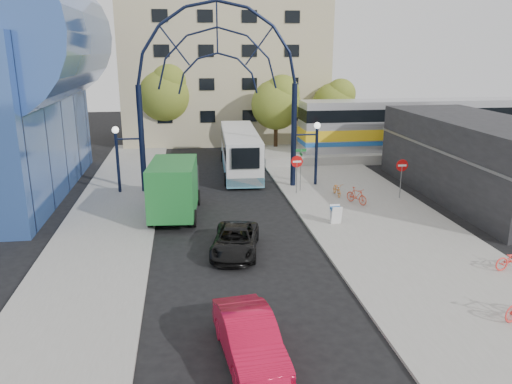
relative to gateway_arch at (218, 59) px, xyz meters
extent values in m
plane|color=black|center=(0.00, -14.00, -8.56)|extent=(120.00, 120.00, 0.00)
cube|color=gray|center=(8.00, -10.00, -8.50)|extent=(8.00, 56.00, 0.12)
cube|color=gray|center=(-6.50, -8.00, -8.50)|extent=(5.00, 50.00, 0.12)
cylinder|color=black|center=(-5.00, 0.00, -5.06)|extent=(0.36, 0.36, 7.00)
cylinder|color=black|center=(5.00, 0.00, -5.06)|extent=(0.36, 0.36, 7.00)
cylinder|color=black|center=(-6.60, 0.00, -6.56)|extent=(0.20, 0.20, 4.00)
cylinder|color=black|center=(6.60, 0.00, -6.56)|extent=(0.20, 0.20, 4.00)
sphere|color=white|center=(-6.60, 0.00, -4.36)|extent=(0.44, 0.44, 0.44)
sphere|color=white|center=(6.60, 0.00, -4.36)|extent=(0.44, 0.44, 0.44)
cylinder|color=slate|center=(4.80, -2.00, -7.34)|extent=(0.06, 0.06, 2.20)
cylinder|color=red|center=(4.80, -2.00, -6.34)|extent=(0.80, 0.04, 0.80)
cube|color=white|center=(4.80, -2.03, -6.34)|extent=(0.55, 0.02, 0.12)
cylinder|color=slate|center=(11.00, -4.00, -7.34)|extent=(0.06, 0.06, 2.20)
cylinder|color=red|center=(11.00, -4.00, -6.34)|extent=(0.76, 0.04, 0.76)
cube|color=white|center=(11.00, -4.03, -6.34)|extent=(0.55, 0.02, 0.12)
cylinder|color=slate|center=(5.20, -1.40, -7.04)|extent=(0.05, 0.05, 2.80)
cube|color=#146626|center=(5.20, -1.40, -5.74)|extent=(0.70, 0.03, 0.18)
cube|color=#146626|center=(5.20, -1.40, -5.99)|extent=(0.03, 0.70, 0.18)
cube|color=white|center=(5.60, -8.20, -7.94)|extent=(0.55, 0.26, 0.99)
cube|color=white|center=(5.60, -7.85, -7.94)|extent=(0.55, 0.26, 0.99)
cube|color=#1E59A5|center=(5.60, -8.02, -7.61)|extent=(0.55, 0.42, 0.14)
cylinder|color=#3456A0|center=(-12.00, 1.00, 1.44)|extent=(9.00, 16.00, 9.00)
cube|color=black|center=(16.00, -4.00, -6.06)|extent=(6.00, 16.00, 5.00)
cube|color=tan|center=(2.00, 21.00, -1.56)|extent=(20.00, 12.00, 14.00)
cube|color=gray|center=(20.00, 8.00, -8.16)|extent=(32.00, 5.00, 0.80)
cube|color=#B7B7BC|center=(20.00, 8.00, -5.66)|extent=(25.00, 3.00, 4.20)
cube|color=gold|center=(20.00, 8.00, -6.26)|extent=(25.10, 3.05, 0.90)
cube|color=black|center=(20.00, 8.00, -4.66)|extent=(25.05, 3.05, 1.00)
cube|color=#1E59A5|center=(20.00, 8.00, -6.96)|extent=(25.10, 3.05, 0.35)
cylinder|color=#382314|center=(6.00, 12.00, -7.30)|extent=(0.36, 0.36, 2.52)
sphere|color=#486119|center=(6.00, 12.00, -4.22)|extent=(4.48, 4.48, 4.48)
sphere|color=#486119|center=(6.50, 11.70, -3.10)|extent=(3.08, 3.08, 3.08)
cylinder|color=#382314|center=(-4.00, 16.00, -7.12)|extent=(0.36, 0.36, 2.88)
sphere|color=#486119|center=(-4.00, 16.00, -3.60)|extent=(5.12, 5.12, 5.12)
sphere|color=#486119|center=(-3.50, 15.70, -2.32)|extent=(3.52, 3.52, 3.52)
cylinder|color=#382314|center=(12.00, 14.00, -7.39)|extent=(0.36, 0.36, 2.34)
sphere|color=#486119|center=(12.00, 14.00, -4.53)|extent=(4.16, 4.16, 4.16)
sphere|color=#486119|center=(12.50, 13.70, -3.49)|extent=(2.86, 2.86, 2.86)
cube|color=silver|center=(1.92, 4.98, -6.83)|extent=(3.05, 11.43, 2.86)
cube|color=#58A7C5|center=(1.92, 4.98, -8.01)|extent=(3.08, 11.44, 0.69)
cube|color=black|center=(1.92, 4.98, -6.24)|extent=(3.09, 11.21, 0.89)
cube|color=black|center=(1.64, -0.75, -6.29)|extent=(1.86, 0.23, 1.38)
cube|color=black|center=(2.18, 10.59, -6.98)|extent=(2.37, 0.29, 1.58)
cylinder|color=black|center=(0.86, 8.55, -8.08)|extent=(0.32, 0.96, 0.95)
cylinder|color=black|center=(3.31, 8.43, -8.08)|extent=(0.32, 0.96, 0.95)
cylinder|color=black|center=(0.49, 0.85, -8.08)|extent=(0.32, 0.96, 0.95)
cylinder|color=black|center=(2.94, 0.74, -8.08)|extent=(0.32, 0.96, 0.95)
cube|color=black|center=(-2.72, -2.92, -7.47)|extent=(2.47, 2.56, 2.18)
cube|color=black|center=(-2.62, -1.73, -7.02)|extent=(1.98, 0.27, 0.99)
cube|color=#1C6A2B|center=(-2.98, -5.88, -6.67)|extent=(2.76, 4.74, 2.77)
cylinder|color=black|center=(-3.88, -3.11, -8.08)|extent=(0.34, 0.97, 0.95)
cylinder|color=black|center=(-1.62, -3.31, -8.08)|extent=(0.34, 0.97, 0.95)
cylinder|color=black|center=(-4.21, -6.96, -8.08)|extent=(0.34, 0.97, 0.95)
cylinder|color=black|center=(-1.95, -7.16, -8.08)|extent=(0.34, 0.97, 0.95)
imported|color=black|center=(-0.12, -11.00, -7.94)|extent=(2.82, 4.71, 1.22)
imported|color=#B20A2A|center=(-0.56, -19.33, -7.83)|extent=(2.03, 4.57, 1.46)
imported|color=orange|center=(7.27, -2.87, -8.02)|extent=(0.60, 1.59, 0.83)
imported|color=#CD4129|center=(7.91, -4.74, -7.94)|extent=(1.16, 1.67, 0.99)
camera|label=1|loc=(-2.26, -32.47, 0.58)|focal=35.00mm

